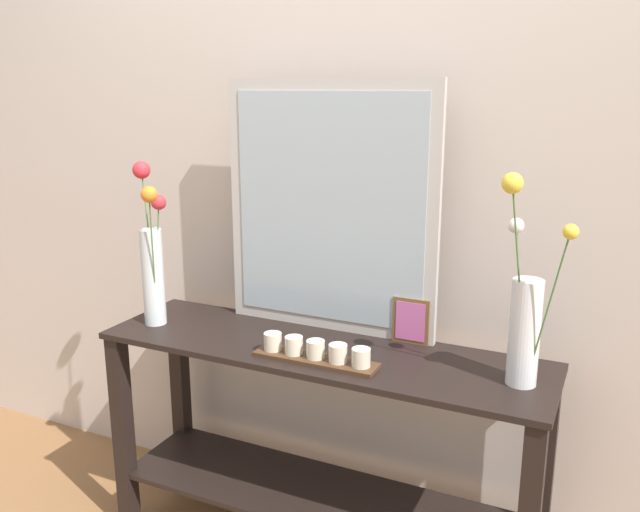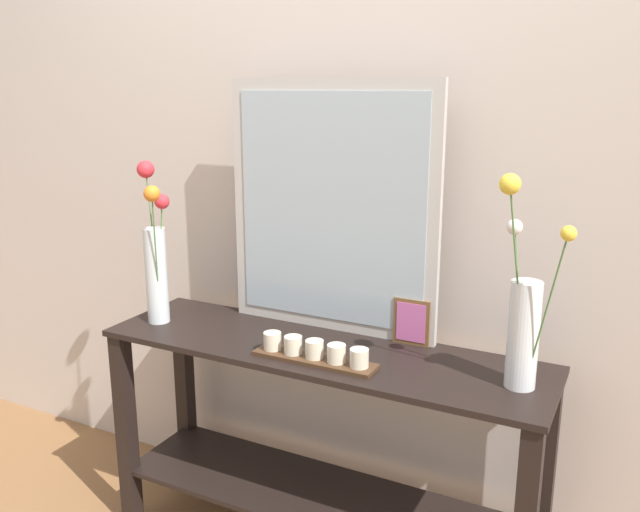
% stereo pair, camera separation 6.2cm
% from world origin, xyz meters
% --- Properties ---
extents(wall_back, '(6.40, 0.08, 2.70)m').
position_xyz_m(wall_back, '(0.00, 0.33, 1.35)').
color(wall_back, beige).
rests_on(wall_back, ground).
extents(console_table, '(1.47, 0.41, 0.76)m').
position_xyz_m(console_table, '(0.00, 0.00, 0.48)').
color(console_table, black).
rests_on(console_table, ground).
extents(mirror_leaning, '(0.75, 0.03, 0.84)m').
position_xyz_m(mirror_leaning, '(-0.05, 0.17, 1.18)').
color(mirror_leaning, '#B7B2AD').
rests_on(mirror_leaning, console_table).
extents(tall_vase_left, '(0.18, 0.17, 0.56)m').
position_xyz_m(tall_vase_left, '(-0.62, -0.04, 1.00)').
color(tall_vase_left, silver).
rests_on(tall_vase_left, console_table).
extents(vase_right, '(0.20, 0.15, 0.60)m').
position_xyz_m(vase_right, '(0.62, -0.00, 0.96)').
color(vase_right, silver).
rests_on(vase_right, console_table).
extents(candle_tray, '(0.39, 0.09, 0.07)m').
position_xyz_m(candle_tray, '(0.04, -0.11, 0.79)').
color(candle_tray, '#472D1C').
rests_on(candle_tray, console_table).
extents(picture_frame_small, '(0.12, 0.01, 0.15)m').
position_xyz_m(picture_frame_small, '(0.25, 0.16, 0.84)').
color(picture_frame_small, brown).
rests_on(picture_frame_small, console_table).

